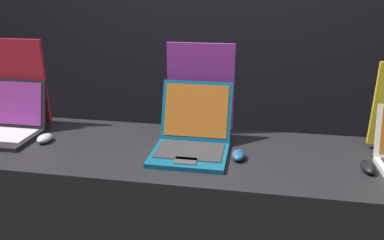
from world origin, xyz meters
name	(u,v)px	position (x,y,z in m)	size (l,w,h in m)	color
wall_back	(223,20)	(0.00, 1.49, 1.40)	(8.00, 0.05, 2.80)	black
display_counter	(195,237)	(0.00, 0.31, 0.46)	(2.35, 0.62, 0.92)	black
laptop_front	(2,124)	(-0.97, 0.34, 0.99)	(0.37, 0.31, 0.26)	black
mouse_front	(45,138)	(-0.72, 0.29, 0.94)	(0.06, 0.09, 0.04)	#B2B2B7
promo_stand_front	(16,85)	(-0.97, 0.49, 1.14)	(0.35, 0.07, 0.46)	black
laptop_middle	(192,137)	(-0.01, 0.33, 0.99)	(0.33, 0.38, 0.28)	#0F5170
mouse_middle	(238,155)	(0.20, 0.27, 0.94)	(0.06, 0.10, 0.04)	navy
promo_stand_middle	(200,91)	(-0.01, 0.56, 1.14)	(0.33, 0.07, 0.45)	black
mouse_back	(368,167)	(0.72, 0.25, 0.94)	(0.06, 0.11, 0.04)	black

